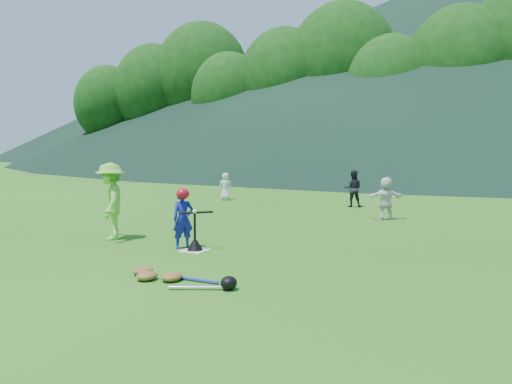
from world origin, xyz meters
TOP-DOWN VIEW (x-y plane):
  - ground at (0.00, 0.00)m, footprint 120.00×120.00m
  - home_plate at (0.00, 0.00)m, footprint 0.45×0.45m
  - baseball at (0.00, 0.00)m, footprint 0.08×0.08m
  - batter_child at (-0.35, 0.13)m, footprint 0.45×0.49m
  - adult_coach at (-2.21, 0.21)m, footprint 1.10×1.18m
  - fielder_a at (-4.09, 8.13)m, footprint 0.59×0.53m
  - fielder_b at (0.66, 8.15)m, footprint 0.68×0.59m
  - fielder_d at (2.24, 5.70)m, footprint 1.06×0.88m
  - batting_tee at (0.00, 0.00)m, footprint 0.30×0.30m
  - batter_gear at (-0.32, 0.13)m, footprint 0.70×0.35m
  - equipment_pile at (0.87, -1.91)m, footprint 1.80×0.67m
  - outfield_fence at (0.00, 28.00)m, footprint 70.07×0.08m
  - tree_line at (0.20, 33.83)m, footprint 70.04×11.40m
  - distant_hills at (-7.63, 81.81)m, footprint 155.00×140.00m

SIDE VIEW (x-z plane):
  - ground at x=0.00m, z-range 0.00..0.00m
  - home_plate at x=0.00m, z-range 0.00..0.02m
  - equipment_pile at x=0.87m, z-range -0.03..0.16m
  - batting_tee at x=0.00m, z-range -0.21..0.47m
  - fielder_a at x=-4.09m, z-range 0.00..1.01m
  - batter_child at x=-0.35m, z-range 0.00..1.12m
  - fielder_d at x=2.24m, z-range 0.00..1.14m
  - fielder_b at x=0.66m, z-range 0.00..1.19m
  - outfield_fence at x=0.00m, z-range 0.03..1.36m
  - baseball at x=0.00m, z-range 0.70..0.78m
  - adult_coach at x=-2.21m, z-range 0.00..1.60m
  - batter_gear at x=-0.32m, z-range 0.77..1.25m
  - tree_line at x=0.20m, z-range 0.80..15.62m
  - distant_hills at x=-7.63m, z-range -1.02..30.98m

